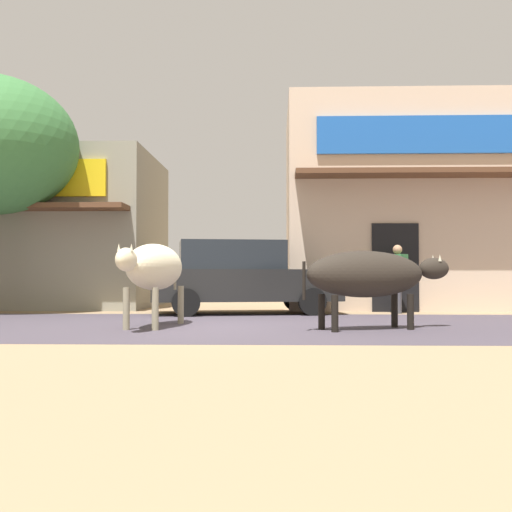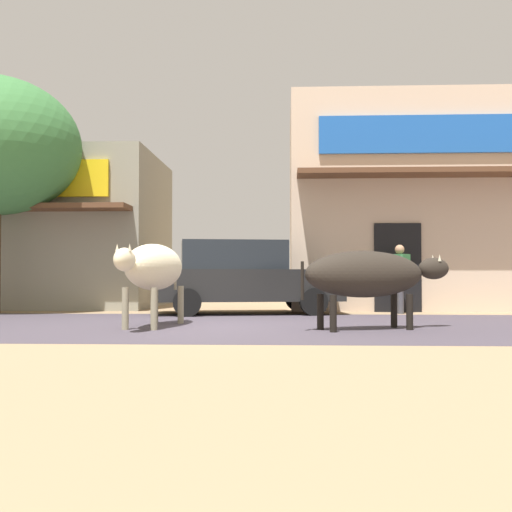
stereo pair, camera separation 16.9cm
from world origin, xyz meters
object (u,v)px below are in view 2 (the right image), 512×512
Objects in this scene: cow_far_dark at (368,275)px; pedestrian_by_shop at (400,273)px; parked_hatchback_car at (242,276)px; cow_near_brown at (154,268)px.

pedestrian_by_shop is (1.26, 4.29, 0.03)m from cow_far_dark.
parked_hatchback_car is 4.72m from cow_far_dark.
cow_near_brown is 1.77× the size of pedestrian_by_shop.
parked_hatchback_car is at bearing 119.38° from cow_far_dark.
parked_hatchback_car is 3.58m from pedestrian_by_shop.
pedestrian_by_shop reaches higher than cow_far_dark.
parked_hatchback_car is 3.90m from cow_near_brown.
parked_hatchback_car is 1.60× the size of cow_near_brown.
parked_hatchback_car is 2.83× the size of pedestrian_by_shop.
cow_near_brown is 6.19m from pedestrian_by_shop.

